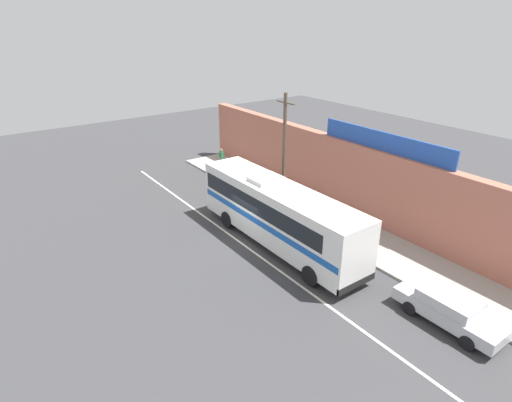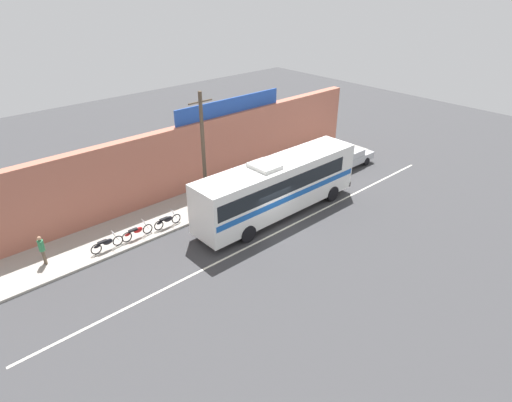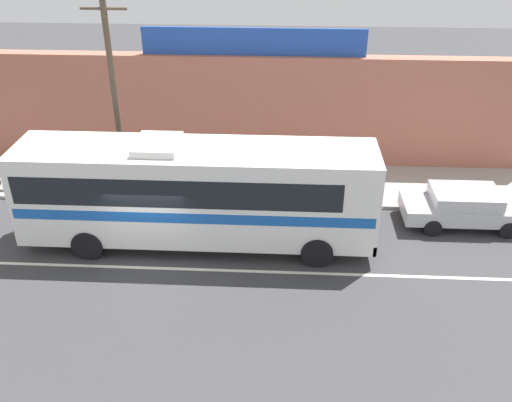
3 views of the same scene
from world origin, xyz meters
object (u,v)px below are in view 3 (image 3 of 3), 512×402
object	(u,v)px
motorcycle_green	(55,182)
motorcycle_orange	(8,179)
intercity_bus	(194,190)
parked_car	(465,206)
utility_pole	(115,98)

from	to	relation	value
motorcycle_green	motorcycle_orange	bearing A→B (deg)	177.34
motorcycle_orange	motorcycle_green	xyz separation A→B (m)	(1.95, -0.09, 0.00)
intercity_bus	parked_car	size ratio (longest dim) A/B	2.60
utility_pole	motorcycle_green	bearing A→B (deg)	178.86
utility_pole	motorcycle_green	size ratio (longest dim) A/B	4.22
parked_car	intercity_bus	bearing A→B (deg)	-169.79
intercity_bus	motorcycle_green	distance (m)	7.05
parked_car	motorcycle_orange	bearing A→B (deg)	175.17
intercity_bus	parked_car	distance (m)	9.78
intercity_bus	utility_pole	distance (m)	4.91
intercity_bus	motorcycle_orange	bearing A→B (deg)	158.37
intercity_bus	motorcycle_green	world-z (taller)	intercity_bus
intercity_bus	parked_car	world-z (taller)	intercity_bus
parked_car	motorcycle_green	xyz separation A→B (m)	(-15.68, 1.40, -0.17)
intercity_bus	utility_pole	world-z (taller)	utility_pole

